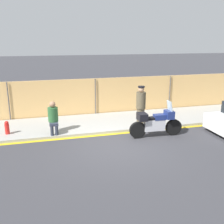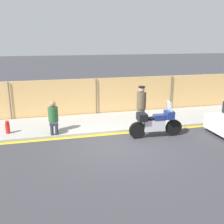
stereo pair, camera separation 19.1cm
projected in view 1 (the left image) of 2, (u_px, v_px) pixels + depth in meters
ground_plane at (118, 146)px, 10.28m from camera, size 120.00×120.00×0.00m
sidewalk at (102, 123)px, 12.93m from camera, size 32.52×2.96×0.12m
curb_paint_stripe at (110, 134)px, 11.49m from camera, size 32.52×0.18×0.01m
storefront_fence at (95, 97)px, 14.13m from camera, size 30.90×0.17×2.03m
motorcycle at (156, 123)px, 11.08m from camera, size 2.34×0.54×1.54m
officer_standing at (141, 105)px, 12.28m from camera, size 0.44×0.44×1.83m
person_seated_on_curb at (53, 116)px, 11.20m from camera, size 0.43×0.72×1.37m
fire_hydrant at (7, 128)px, 11.14m from camera, size 0.19×0.23×0.58m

